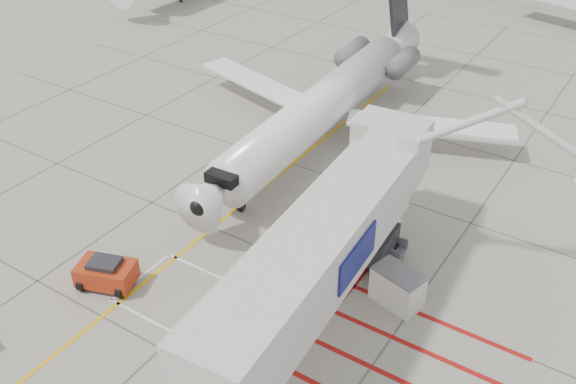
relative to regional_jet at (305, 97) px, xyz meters
The scene contains 8 objects.
ground_plane 14.42m from the regional_jet, 75.10° to the right, with size 260.00×260.00×0.00m, color gray.
regional_jet is the anchor object (origin of this frame).
jet_bridge 16.19m from the regional_jet, 57.54° to the right, with size 9.57×20.21×8.08m, color beige, non-canonical shape.
pushback_tug 16.06m from the regional_jet, 94.95° to the right, with size 2.65×1.66×1.55m, color #AA2B10, non-canonical shape.
baggage_cart 11.65m from the regional_jet, 36.78° to the right, with size 1.92×1.21×1.21m, color #545559, non-canonical shape.
ground_power_unit 14.55m from the regional_jet, 40.75° to the right, with size 2.29×1.33×1.81m, color silver, non-canonical shape.
cone_nose 7.82m from the regional_jet, 106.72° to the right, with size 0.38×0.38×0.52m, color #FD540D.
cone_side 8.44m from the regional_jet, 66.27° to the right, with size 0.38×0.38×0.53m, color #E4560C.
Camera 1 is at (14.97, -17.10, 20.73)m, focal length 40.00 mm.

